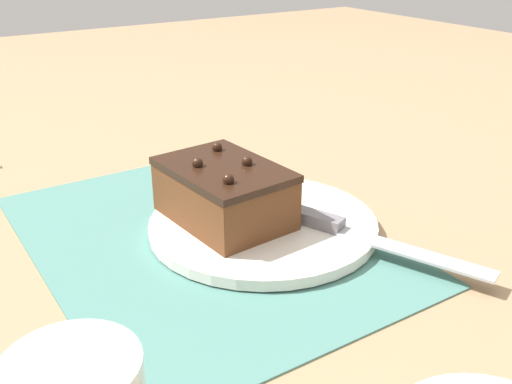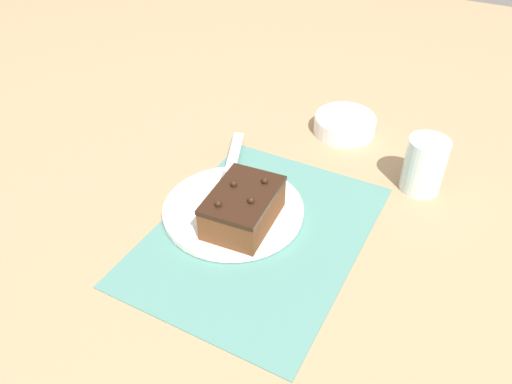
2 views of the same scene
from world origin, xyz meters
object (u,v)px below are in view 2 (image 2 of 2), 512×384
object	(u,v)px
cake_plate	(233,210)
small_bowl	(345,123)
drinking_glass	(424,165)
serving_knife	(228,175)
chocolate_cake	(243,208)

from	to	relation	value
cake_plate	small_bowl	distance (m)	0.37
drinking_glass	serving_knife	bearing A→B (deg)	116.07
chocolate_cake	small_bowl	bearing A→B (deg)	-6.31
small_bowl	chocolate_cake	bearing A→B (deg)	173.69
chocolate_cake	drinking_glass	size ratio (longest dim) A/B	1.43
serving_knife	small_bowl	size ratio (longest dim) A/B	1.67
cake_plate	drinking_glass	world-z (taller)	drinking_glass
drinking_glass	small_bowl	world-z (taller)	drinking_glass
small_bowl	cake_plate	bearing A→B (deg)	167.84
drinking_glass	cake_plate	bearing A→B (deg)	130.27
serving_knife	drinking_glass	xyz separation A→B (m)	(0.16, -0.33, 0.03)
cake_plate	chocolate_cake	distance (m)	0.06
serving_knife	chocolate_cake	bearing A→B (deg)	-70.59
serving_knife	drinking_glass	bearing A→B (deg)	4.04
chocolate_cake	serving_knife	xyz separation A→B (m)	(0.10, 0.09, -0.03)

